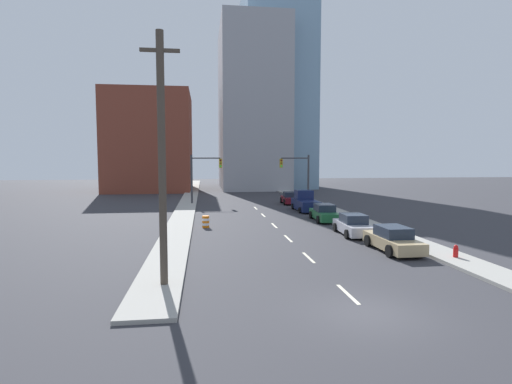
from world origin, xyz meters
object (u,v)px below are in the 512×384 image
(sedan_tan, at_px, (393,240))
(sedan_silver, at_px, (353,225))
(utility_pole_left_near, at_px, (162,159))
(fire_hydrant, at_px, (456,253))
(sedan_green, at_px, (324,213))
(traffic_barrel, at_px, (206,222))
(traffic_signal_right, at_px, (300,172))
(traffic_signal_left, at_px, (200,173))
(sedan_maroon, at_px, (290,198))
(pickup_truck_navy, at_px, (305,203))

(sedan_tan, xyz_separation_m, sedan_silver, (-0.42, 5.24, 0.00))
(utility_pole_left_near, xyz_separation_m, fire_hydrant, (15.14, 2.69, -5.02))
(sedan_silver, xyz_separation_m, sedan_green, (-0.06, 6.72, -0.00))
(traffic_barrel, bearing_deg, utility_pole_left_near, -97.00)
(traffic_signal_right, bearing_deg, sedan_silver, -93.44)
(sedan_tan, bearing_deg, traffic_signal_left, 113.04)
(traffic_signal_left, xyz_separation_m, sedan_silver, (11.04, -21.31, -3.17))
(sedan_silver, relative_size, sedan_maroon, 1.03)
(traffic_signal_left, xyz_separation_m, utility_pole_left_near, (-1.31, -31.70, 1.58))
(sedan_silver, relative_size, pickup_truck_navy, 0.86)
(sedan_tan, relative_size, pickup_truck_navy, 0.87)
(sedan_silver, bearing_deg, traffic_signal_left, 120.02)
(traffic_barrel, height_order, sedan_tan, sedan_tan)
(sedan_tan, distance_m, sedan_silver, 5.26)
(traffic_barrel, distance_m, sedan_green, 10.71)
(sedan_green, relative_size, sedan_maroon, 1.08)
(utility_pole_left_near, bearing_deg, traffic_signal_left, 87.63)
(pickup_truck_navy, bearing_deg, sedan_green, -90.25)
(sedan_tan, height_order, sedan_green, sedan_green)
(traffic_barrel, distance_m, sedan_silver, 11.44)
(fire_hydrant, distance_m, sedan_silver, 8.19)
(sedan_silver, distance_m, sedan_maroon, 20.57)
(sedan_tan, bearing_deg, pickup_truck_navy, 90.94)
(sedan_tan, relative_size, sedan_green, 0.97)
(traffic_signal_right, distance_m, utility_pole_left_near, 34.54)
(traffic_signal_right, distance_m, sedan_tan, 26.75)
(traffic_signal_right, height_order, fire_hydrant, traffic_signal_right)
(traffic_barrel, relative_size, sedan_maroon, 0.21)
(sedan_maroon, bearing_deg, utility_pole_left_near, -108.42)
(pickup_truck_navy, bearing_deg, sedan_tan, -88.46)
(pickup_truck_navy, bearing_deg, utility_pole_left_near, -116.86)
(utility_pole_left_near, xyz_separation_m, pickup_truck_navy, (12.36, 24.11, -4.57))
(traffic_barrel, relative_size, sedan_silver, 0.20)
(utility_pole_left_near, bearing_deg, fire_hydrant, 10.08)
(sedan_green, bearing_deg, fire_hydrant, -75.79)
(traffic_signal_right, bearing_deg, sedan_tan, -91.86)
(traffic_signal_left, relative_size, sedan_tan, 1.27)
(fire_hydrant, xyz_separation_m, sedan_silver, (-2.78, 7.70, 0.27))
(utility_pole_left_near, height_order, sedan_maroon, utility_pole_left_near)
(utility_pole_left_near, relative_size, sedan_green, 2.18)
(traffic_signal_left, bearing_deg, traffic_barrel, -88.25)
(traffic_signal_left, height_order, traffic_barrel, traffic_signal_left)
(traffic_signal_right, bearing_deg, traffic_signal_left, 180.00)
(sedan_maroon, bearing_deg, sedan_tan, -85.66)
(sedan_silver, distance_m, pickup_truck_navy, 13.71)
(utility_pole_left_near, distance_m, sedan_maroon, 33.64)
(traffic_signal_left, relative_size, sedan_silver, 1.30)
(traffic_barrel, bearing_deg, fire_hydrant, -42.41)
(traffic_barrel, relative_size, sedan_tan, 0.20)
(sedan_tan, bearing_deg, traffic_barrel, 138.14)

